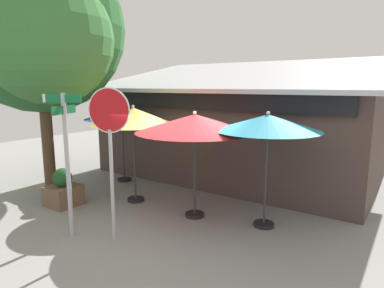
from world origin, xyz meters
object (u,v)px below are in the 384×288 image
street_sign_post (67,152)px  patio_umbrella_teal_far_right (268,124)px  patio_umbrella_mustard_center (133,117)px  patio_umbrella_crimson_right (195,124)px  sidewalk_planter (63,191)px  shade_tree (41,30)px  stop_sign (110,134)px  patio_umbrella_royal_blue_left (122,114)px

street_sign_post → patio_umbrella_teal_far_right: bearing=40.6°
patio_umbrella_mustard_center → patio_umbrella_teal_far_right: size_ratio=1.01×
street_sign_post → patio_umbrella_crimson_right: street_sign_post is taller
patio_umbrella_mustard_center → sidewalk_planter: size_ratio=2.64×
patio_umbrella_crimson_right → shade_tree: shade_tree is taller
sidewalk_planter → patio_umbrella_crimson_right: bearing=21.7°
shade_tree → patio_umbrella_teal_far_right: bearing=10.1°
stop_sign → patio_umbrella_crimson_right: size_ratio=1.12×
stop_sign → patio_umbrella_teal_far_right: 3.17m
street_sign_post → sidewalk_planter: 2.36m
stop_sign → patio_umbrella_royal_blue_left: 4.23m
patio_umbrella_royal_blue_left → patio_umbrella_mustard_center: bearing=-35.6°
patio_umbrella_crimson_right → sidewalk_planter: bearing=-158.3°
patio_umbrella_royal_blue_left → patio_umbrella_crimson_right: 3.70m
patio_umbrella_crimson_right → sidewalk_planter: size_ratio=2.78×
shade_tree → sidewalk_planter: 4.36m
patio_umbrella_royal_blue_left → stop_sign: bearing=-46.8°
street_sign_post → shade_tree: bearing=153.0°
patio_umbrella_teal_far_right → shade_tree: size_ratio=0.36×
sidewalk_planter → street_sign_post: bearing=-30.2°
patio_umbrella_mustard_center → sidewalk_planter: (-1.31, -1.26, -1.85)m
patio_umbrella_mustard_center → patio_umbrella_teal_far_right: patio_umbrella_mustard_center is taller
sidewalk_planter → patio_umbrella_royal_blue_left: bearing=97.7°
street_sign_post → sidewalk_planter: bearing=149.8°
patio_umbrella_royal_blue_left → shade_tree: size_ratio=0.35×
street_sign_post → patio_umbrella_mustard_center: (-0.36, 2.23, 0.49)m
stop_sign → patio_umbrella_mustard_center: (-1.26, 1.91, 0.11)m
sidewalk_planter → patio_umbrella_mustard_center: bearing=43.9°
patio_umbrella_royal_blue_left → street_sign_post: bearing=-59.6°
street_sign_post → patio_umbrella_royal_blue_left: bearing=120.4°
street_sign_post → patio_umbrella_mustard_center: 2.31m
stop_sign → shade_tree: (-3.94, 1.22, 2.37)m
patio_umbrella_royal_blue_left → shade_tree: shade_tree is taller
patio_umbrella_mustard_center → patio_umbrella_crimson_right: patio_umbrella_mustard_center is taller
stop_sign → patio_umbrella_crimson_right: bearing=72.1°
patio_umbrella_royal_blue_left → patio_umbrella_teal_far_right: 5.13m
patio_umbrella_teal_far_right → patio_umbrella_mustard_center: bearing=-173.4°
patio_umbrella_royal_blue_left → sidewalk_planter: bearing=-82.3°
stop_sign → sidewalk_planter: stop_sign is taller
stop_sign → sidewalk_planter: 3.17m
patio_umbrella_royal_blue_left → sidewalk_planter: 3.02m
shade_tree → sidewalk_planter: size_ratio=7.24×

